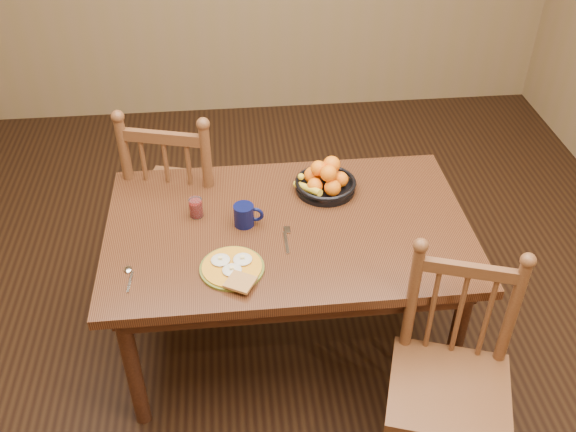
{
  "coord_description": "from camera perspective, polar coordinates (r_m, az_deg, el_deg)",
  "views": [
    {
      "loc": [
        -0.22,
        -2.2,
        2.52
      ],
      "look_at": [
        0.0,
        0.0,
        0.8
      ],
      "focal_mm": 40.0,
      "sensor_mm": 36.0,
      "label": 1
    }
  ],
  "objects": [
    {
      "name": "fruit_bowl",
      "position": [
        3.01,
        3.32,
        3.18
      ],
      "size": [
        0.29,
        0.29,
        0.17
      ],
      "color": "black",
      "rests_on": "dining_table"
    },
    {
      "name": "room",
      "position": [
        2.5,
        -0.0,
        10.01
      ],
      "size": [
        4.52,
        5.02,
        2.72
      ],
      "color": "black",
      "rests_on": "ground"
    },
    {
      "name": "chair_far",
      "position": [
        3.41,
        -9.31,
        1.55
      ],
      "size": [
        0.6,
        0.58,
        1.08
      ],
      "rotation": [
        0.0,
        0.0,
        2.87
      ],
      "color": "#4F2A17",
      "rests_on": "ground"
    },
    {
      "name": "breakfast_plate",
      "position": [
        2.61,
        -4.96,
        -4.62
      ],
      "size": [
        0.26,
        0.31,
        0.04
      ],
      "color": "#59601E",
      "rests_on": "dining_table"
    },
    {
      "name": "juice_glass",
      "position": [
        2.89,
        -8.18,
        0.69
      ],
      "size": [
        0.06,
        0.06,
        0.09
      ],
      "color": "silver",
      "rests_on": "dining_table"
    },
    {
      "name": "spoon",
      "position": [
        2.66,
        -13.98,
        -4.97
      ],
      "size": [
        0.04,
        0.16,
        0.01
      ],
      "rotation": [
        0.0,
        0.0,
        -0.07
      ],
      "color": "silver",
      "rests_on": "dining_table"
    },
    {
      "name": "dining_table",
      "position": [
        2.88,
        -0.0,
        -2.12
      ],
      "size": [
        1.6,
        1.0,
        0.75
      ],
      "color": "black",
      "rests_on": "ground"
    },
    {
      "name": "fork",
      "position": [
        2.75,
        -0.13,
        -1.97
      ],
      "size": [
        0.03,
        0.18,
        0.0
      ],
      "rotation": [
        0.0,
        0.0,
        -0.0
      ],
      "color": "silver",
      "rests_on": "dining_table"
    },
    {
      "name": "chair_near",
      "position": [
        2.64,
        14.24,
        -13.87
      ],
      "size": [
        0.57,
        0.56,
        1.01
      ],
      "rotation": [
        0.0,
        0.0,
        -0.32
      ],
      "color": "#4F2A17",
      "rests_on": "ground"
    },
    {
      "name": "coffee_mug",
      "position": [
        2.81,
        -3.85,
        0.1
      ],
      "size": [
        0.13,
        0.09,
        0.1
      ],
      "color": "#090D33",
      "rests_on": "dining_table"
    }
  ]
}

